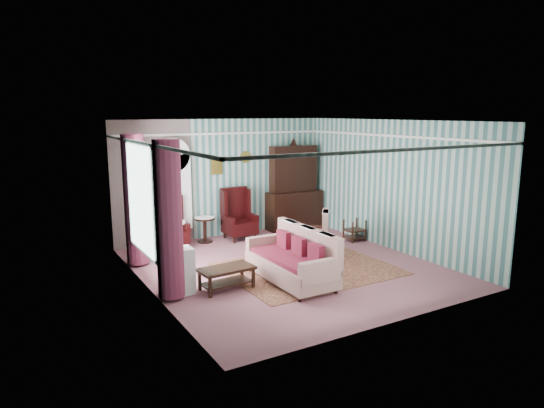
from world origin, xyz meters
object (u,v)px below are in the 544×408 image
wingback_left (170,222)px  floral_armchair (311,233)px  nest_table (355,230)px  bookcase (174,197)px  seated_woman (170,224)px  wingback_right (239,214)px  round_side_table (205,230)px  sofa (291,254)px  plant_stand (177,272)px  coffee_table (227,278)px  dresser_hutch (294,185)px

wingback_left → floral_armchair: size_ratio=1.25×
nest_table → bookcase: bearing=153.1°
seated_woman → nest_table: bearing=-20.8°
seated_woman → wingback_right: bearing=0.0°
round_side_table → nest_table: size_ratio=1.11×
seated_woman → sofa: 3.43m
plant_stand → coffee_table: plant_stand is taller
seated_woman → sofa: bearing=-69.5°
round_side_table → bookcase: bearing=159.7°
dresser_hutch → sofa: (-2.30, -3.48, -0.65)m
dresser_hutch → seated_woman: dresser_hutch is taller
seated_woman → round_side_table: size_ratio=1.97×
seated_woman → floral_armchair: seated_woman is taller
seated_woman → nest_table: seated_woman is taller
wingback_left → round_side_table: bearing=9.5°
dresser_hutch → wingback_right: bearing=-171.2°
wingback_left → sofa: bearing=-69.5°
coffee_table → bookcase: bearing=86.2°
wingback_left → wingback_right: bearing=0.0°
nest_table → floral_armchair: size_ratio=0.54×
nest_table → sofa: sofa is taller
round_side_table → floral_armchair: bearing=-54.5°
coffee_table → wingback_left: bearing=90.6°
seated_woman → floral_armchair: (2.46, -2.03, -0.09)m
nest_table → sofa: 3.32m
coffee_table → nest_table: bearing=19.2°
wingback_right → wingback_left: bearing=180.0°
plant_stand → sofa: size_ratio=0.40×
round_side_table → wingback_left: bearing=-170.5°
round_side_table → floral_armchair: (1.56, -2.18, 0.20)m
nest_table → coffee_table: bearing=-160.8°
bookcase → seated_woman: 0.70m
dresser_hutch → seated_woman: (-3.50, -0.27, -0.59)m
seated_woman → nest_table: (4.07, -1.55, -0.32)m
bookcase → wingback_left: (-0.25, -0.39, -0.50)m
bookcase → nest_table: size_ratio=4.15×
dresser_hutch → nest_table: size_ratio=4.37×
wingback_right → nest_table: wingback_right is taller
seated_woman → coffee_table: size_ratio=1.22×
bookcase → dresser_hutch: bearing=-2.1°
wingback_left → sofa: size_ratio=0.63×
wingback_left → nest_table: bearing=-20.8°
wingback_right → coffee_table: size_ratio=1.30×
dresser_hutch → wingback_left: (-3.50, -0.27, -0.55)m
floral_armchair → bookcase: bearing=80.1°
bookcase → wingback_right: (1.50, -0.39, -0.50)m
plant_stand → seated_woman: bearing=73.8°
wingback_right → round_side_table: 0.92m
wingback_left → nest_table: 4.37m
nest_table → plant_stand: plant_stand is taller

